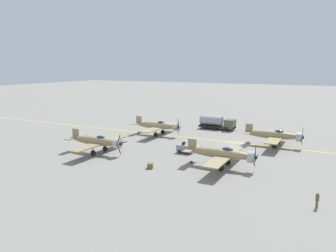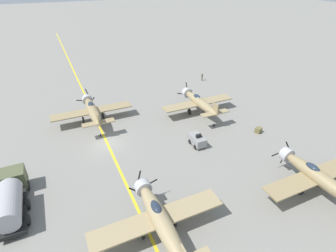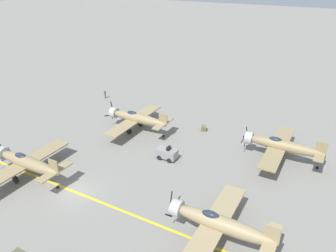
{
  "view_description": "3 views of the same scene",
  "coord_description": "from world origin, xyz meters",
  "px_view_note": "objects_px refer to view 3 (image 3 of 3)",
  "views": [
    {
      "loc": [
        57.83,
        15.85,
        13.94
      ],
      "look_at": [
        8.08,
        -9.86,
        3.63
      ],
      "focal_mm": 35.0,
      "sensor_mm": 36.0,
      "label": 1
    },
    {
      "loc": [
        -4.8,
        -29.83,
        20.04
      ],
      "look_at": [
        7.41,
        -3.44,
        2.77
      ],
      "focal_mm": 28.0,
      "sensor_mm": 36.0,
      "label": 2
    },
    {
      "loc": [
        -20.29,
        -22.6,
        22.04
      ],
      "look_at": [
        13.15,
        -4.2,
        3.35
      ],
      "focal_mm": 35.0,
      "sensor_mm": 36.0,
      "label": 3
    }
  ],
  "objects_px": {
    "airplane_mid_right": "(136,118)",
    "supply_crate_by_tanker": "(204,128)",
    "airplane_near_center": "(218,223)",
    "ground_crew_walking": "(105,94)",
    "airplane_near_right": "(281,145)",
    "airplane_mid_center": "(26,162)",
    "tow_tractor": "(167,153)"
  },
  "relations": [
    {
      "from": "airplane_mid_center",
      "to": "supply_crate_by_tanker",
      "type": "relative_size",
      "value": 13.52
    },
    {
      "from": "tow_tractor",
      "to": "airplane_near_center",
      "type": "bearing_deg",
      "value": -133.21
    },
    {
      "from": "airplane_near_right",
      "to": "airplane_mid_center",
      "type": "relative_size",
      "value": 1.0
    },
    {
      "from": "airplane_near_right",
      "to": "airplane_mid_right",
      "type": "bearing_deg",
      "value": 96.64
    },
    {
      "from": "supply_crate_by_tanker",
      "to": "airplane_near_right",
      "type": "bearing_deg",
      "value": -104.03
    },
    {
      "from": "airplane_near_center",
      "to": "ground_crew_walking",
      "type": "bearing_deg",
      "value": 53.72
    },
    {
      "from": "airplane_mid_right",
      "to": "tow_tractor",
      "type": "height_order",
      "value": "airplane_mid_right"
    },
    {
      "from": "supply_crate_by_tanker",
      "to": "airplane_mid_center",
      "type": "bearing_deg",
      "value": 148.02
    },
    {
      "from": "airplane_mid_right",
      "to": "airplane_near_center",
      "type": "xyz_separation_m",
      "value": [
        -14.75,
        -18.37,
        -0.0
      ]
    },
    {
      "from": "airplane_mid_right",
      "to": "airplane_mid_center",
      "type": "distance_m",
      "value": 16.6
    },
    {
      "from": "tow_tractor",
      "to": "ground_crew_walking",
      "type": "distance_m",
      "value": 24.14
    },
    {
      "from": "airplane_near_right",
      "to": "tow_tractor",
      "type": "xyz_separation_m",
      "value": [
        -6.7,
        12.49,
        -1.22
      ]
    },
    {
      "from": "airplane_near_right",
      "to": "ground_crew_walking",
      "type": "bearing_deg",
      "value": 80.33
    },
    {
      "from": "airplane_mid_right",
      "to": "supply_crate_by_tanker",
      "type": "distance_m",
      "value": 10.07
    },
    {
      "from": "tow_tractor",
      "to": "airplane_near_right",
      "type": "bearing_deg",
      "value": -61.8
    },
    {
      "from": "airplane_mid_right",
      "to": "supply_crate_by_tanker",
      "type": "bearing_deg",
      "value": -57.81
    },
    {
      "from": "airplane_mid_center",
      "to": "tow_tractor",
      "type": "height_order",
      "value": "airplane_mid_center"
    },
    {
      "from": "airplane_mid_right",
      "to": "airplane_near_center",
      "type": "height_order",
      "value": "airplane_mid_right"
    },
    {
      "from": "airplane_mid_center",
      "to": "airplane_near_center",
      "type": "xyz_separation_m",
      "value": [
        1.29,
        -22.67,
        -0.0
      ]
    },
    {
      "from": "airplane_mid_center",
      "to": "ground_crew_walking",
      "type": "xyz_separation_m",
      "value": [
        24.29,
        8.24,
        -1.12
      ]
    },
    {
      "from": "supply_crate_by_tanker",
      "to": "tow_tractor",
      "type": "bearing_deg",
      "value": 174.45
    },
    {
      "from": "airplane_mid_right",
      "to": "airplane_near_right",
      "type": "xyz_separation_m",
      "value": [
        1.9,
        -20.27,
        -0.0
      ]
    },
    {
      "from": "airplane_near_center",
      "to": "supply_crate_by_tanker",
      "type": "distance_m",
      "value": 21.86
    },
    {
      "from": "ground_crew_walking",
      "to": "supply_crate_by_tanker",
      "type": "relative_size",
      "value": 1.84
    },
    {
      "from": "ground_crew_walking",
      "to": "airplane_near_center",
      "type": "bearing_deg",
      "value": -126.66
    },
    {
      "from": "airplane_mid_right",
      "to": "airplane_near_center",
      "type": "relative_size",
      "value": 1.0
    },
    {
      "from": "airplane_near_center",
      "to": "supply_crate_by_tanker",
      "type": "relative_size",
      "value": 13.52
    },
    {
      "from": "ground_crew_walking",
      "to": "supply_crate_by_tanker",
      "type": "height_order",
      "value": "ground_crew_walking"
    },
    {
      "from": "airplane_near_right",
      "to": "supply_crate_by_tanker",
      "type": "xyz_separation_m",
      "value": [
        2.89,
        11.56,
        -1.64
      ]
    },
    {
      "from": "airplane_near_center",
      "to": "supply_crate_by_tanker",
      "type": "height_order",
      "value": "airplane_near_center"
    },
    {
      "from": "airplane_mid_right",
      "to": "supply_crate_by_tanker",
      "type": "height_order",
      "value": "airplane_mid_right"
    },
    {
      "from": "supply_crate_by_tanker",
      "to": "airplane_mid_right",
      "type": "bearing_deg",
      "value": 118.81
    }
  ]
}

